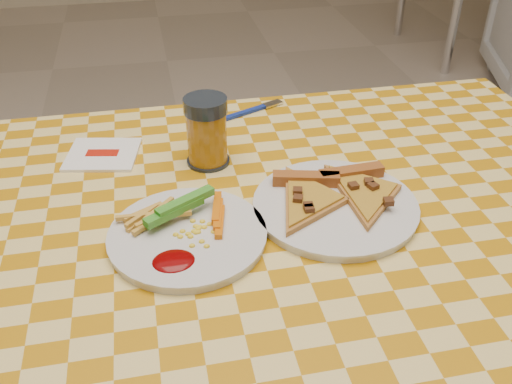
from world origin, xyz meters
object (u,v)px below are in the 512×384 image
(plate_left, at_px, (188,237))
(drink_glass, at_px, (207,132))
(plate_right, at_px, (335,207))
(table, at_px, (252,261))

(plate_left, relative_size, drink_glass, 1.84)
(plate_left, relative_size, plate_right, 0.90)
(plate_left, height_order, drink_glass, drink_glass)
(plate_right, bearing_deg, table, -175.85)
(plate_left, bearing_deg, table, 10.51)
(plate_right, height_order, drink_glass, drink_glass)
(table, bearing_deg, drink_glass, 101.86)
(plate_left, distance_m, plate_right, 0.23)
(plate_left, xyz_separation_m, plate_right, (0.23, 0.03, 0.00))
(table, xyz_separation_m, plate_left, (-0.10, -0.02, 0.08))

